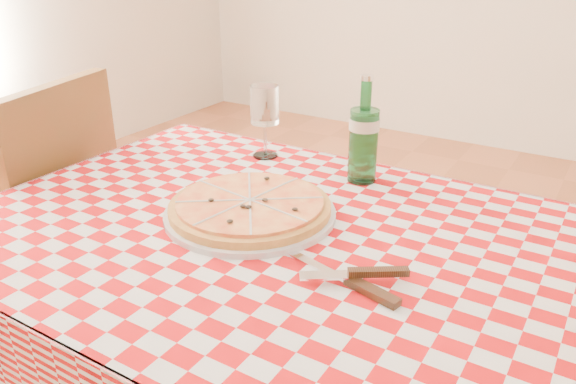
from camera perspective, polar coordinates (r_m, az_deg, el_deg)
name	(u,v)px	position (r m, az deg, el deg)	size (l,w,h in m)	color
dining_table	(281,275)	(1.16, -0.72, -8.43)	(1.20, 0.80, 0.75)	brown
tablecloth	(281,234)	(1.11, -0.75, -4.31)	(1.30, 0.90, 0.01)	#AF0A0D
chair_far	(44,221)	(1.77, -23.56, -2.68)	(0.52, 0.52, 0.95)	brown
pizza_plate	(250,206)	(1.17, -3.88, -1.42)	(0.36, 0.36, 0.05)	#B97E3D
water_bottle	(364,130)	(1.32, 7.73, 6.29)	(0.07, 0.07, 0.25)	#1A6B2F
wine_glass	(265,122)	(1.47, -2.37, 7.14)	(0.07, 0.07, 0.19)	white
cutlery	(348,276)	(0.95, 6.08, -8.45)	(0.26, 0.22, 0.03)	silver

